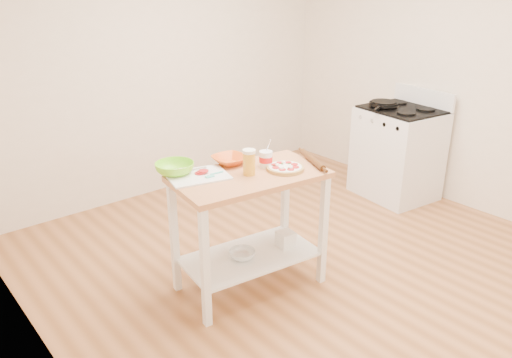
{
  "coord_description": "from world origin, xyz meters",
  "views": [
    {
      "loc": [
        -2.61,
        -2.29,
        2.15
      ],
      "look_at": [
        -0.47,
        0.25,
        0.81
      ],
      "focal_mm": 35.0,
      "sensor_mm": 36.0,
      "label": 1
    }
  ],
  "objects": [
    {
      "name": "shelf_glass_bowl",
      "position": [
        -0.66,
        0.19,
        0.29
      ],
      "size": [
        0.2,
        0.2,
        0.06
      ],
      "primitive_type": "imported",
      "rotation": [
        0.0,
        0.0,
        0.06
      ],
      "color": "silver",
      "rests_on": "prep_island"
    },
    {
      "name": "shelf_bin",
      "position": [
        -0.29,
        0.12,
        0.32
      ],
      "size": [
        0.13,
        0.13,
        0.12
      ],
      "primitive_type": "cube",
      "rotation": [
        0.0,
        0.0,
        -0.14
      ],
      "color": "white",
      "rests_on": "prep_island"
    },
    {
      "name": "prep_island",
      "position": [
        -0.58,
        0.19,
        0.64
      ],
      "size": [
        1.13,
        0.71,
        0.9
      ],
      "rotation": [
        0.0,
        0.0,
        -0.14
      ],
      "color": "#C2804F",
      "rests_on": "ground"
    },
    {
      "name": "room_shell",
      "position": [
        0.0,
        0.0,
        1.35
      ],
      "size": [
        4.04,
        4.54,
        2.74
      ],
      "color": "#A76B3D",
      "rests_on": "ground"
    },
    {
      "name": "rolling_pin",
      "position": [
        -0.09,
        0.07,
        0.92
      ],
      "size": [
        0.2,
        0.37,
        0.04
      ],
      "primitive_type": "cylinder",
      "rotation": [
        1.57,
        0.0,
        -0.41
      ],
      "color": "#4E2C12",
      "rests_on": "prep_island"
    },
    {
      "name": "skillet",
      "position": [
        1.56,
        0.67,
        0.98
      ],
      "size": [
        0.44,
        0.29,
        0.03
      ],
      "rotation": [
        0.0,
        0.0,
        0.37
      ],
      "color": "black",
      "rests_on": "gas_stove"
    },
    {
      "name": "yogurt_tub",
      "position": [
        -0.4,
        0.23,
        0.96
      ],
      "size": [
        0.1,
        0.1,
        0.21
      ],
      "color": "white",
      "rests_on": "prep_island"
    },
    {
      "name": "cutting_board",
      "position": [
        -0.89,
        0.38,
        0.91
      ],
      "size": [
        0.46,
        0.39,
        0.04
      ],
      "rotation": [
        0.0,
        0.0,
        -0.26
      ],
      "color": "white",
      "rests_on": "prep_island"
    },
    {
      "name": "pizza",
      "position": [
        -0.34,
        0.09,
        0.92
      ],
      "size": [
        0.27,
        0.27,
        0.04
      ],
      "rotation": [
        0.0,
        0.0,
        0.29
      ],
      "color": "tan",
      "rests_on": "prep_island"
    },
    {
      "name": "orange_bowl",
      "position": [
        -0.56,
        0.44,
        0.93
      ],
      "size": [
        0.25,
        0.25,
        0.06
      ],
      "primitive_type": "imported",
      "rotation": [
        0.0,
        0.0,
        -0.02
      ],
      "color": "#D35318",
      "rests_on": "prep_island"
    },
    {
      "name": "green_bowl",
      "position": [
        -0.98,
        0.52,
        0.94
      ],
      "size": [
        0.34,
        0.34,
        0.08
      ],
      "primitive_type": "imported",
      "rotation": [
        0.0,
        0.0,
        -0.35
      ],
      "color": "#81E824",
      "rests_on": "prep_island"
    },
    {
      "name": "gas_stove",
      "position": [
        1.67,
        0.52,
        0.47
      ],
      "size": [
        0.73,
        0.83,
        1.11
      ],
      "rotation": [
        0.0,
        0.0,
        -0.13
      ],
      "color": "silver",
      "rests_on": "ground"
    },
    {
      "name": "spatula",
      "position": [
        -0.8,
        0.31,
        0.92
      ],
      "size": [
        0.15,
        0.05,
        0.01
      ],
      "rotation": [
        0.0,
        0.0,
        -0.09
      ],
      "color": "#52C8B9",
      "rests_on": "cutting_board"
    },
    {
      "name": "beer_pint",
      "position": [
        -0.59,
        0.18,
        0.99
      ],
      "size": [
        0.09,
        0.09,
        0.18
      ],
      "color": "gold",
      "rests_on": "prep_island"
    },
    {
      "name": "knife",
      "position": [
        -0.93,
        0.48,
        0.92
      ],
      "size": [
        0.27,
        0.07,
        0.01
      ],
      "rotation": [
        0.0,
        0.0,
        -0.21
      ],
      "color": "silver",
      "rests_on": "cutting_board"
    }
  ]
}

